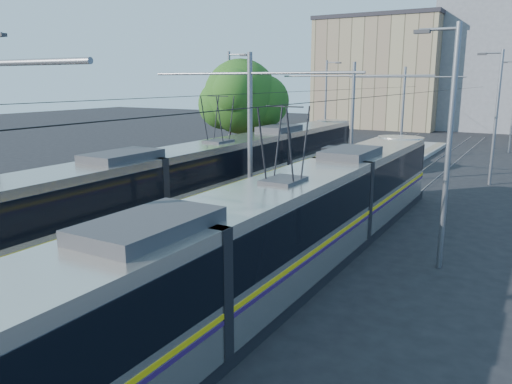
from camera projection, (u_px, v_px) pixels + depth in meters
The scene contains 12 objects.
ground at pixel (104, 308), 13.95m from camera, with size 160.00×160.00×0.00m, color black.
platform at pixel (331, 190), 28.26m from camera, with size 4.00×50.00×0.30m, color gray.
tactile_strip_left at pixel (308, 185), 28.94m from camera, with size 0.70×50.00×0.01m, color gray.
tactile_strip_right at pixel (356, 190), 27.51m from camera, with size 0.70×50.00×0.01m, color gray.
rails at pixel (331, 193), 28.29m from camera, with size 8.71×70.00×0.03m.
tram_left at pixel (219, 174), 24.63m from camera, with size 2.43×32.15×5.50m.
tram_right at pixel (283, 228), 15.07m from camera, with size 2.43×29.07×5.50m.
catenary at pixel (313, 115), 24.90m from camera, with size 9.20×70.00×7.00m.
street_lamps at pixel (358, 114), 30.75m from camera, with size 15.18×38.22×8.00m.
shelter at pixel (330, 170), 25.99m from camera, with size 0.79×1.21×2.58m.
tree at pixel (247, 98), 31.82m from camera, with size 5.23×4.83×7.59m.
building_left at pixel (383, 73), 67.88m from camera, with size 16.32×12.24×14.49m.
Camera 1 is at (10.17, -9.01, 6.23)m, focal length 35.00 mm.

